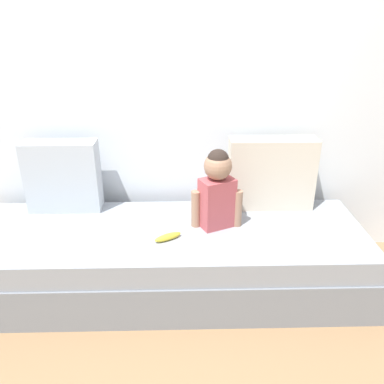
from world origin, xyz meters
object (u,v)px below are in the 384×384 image
Objects in this scene: throw_pillow_left at (63,176)px; banana at (168,237)px; throw_pillow_right at (271,174)px; toddler at (217,188)px; couch at (168,259)px.

banana is at bearing -31.61° from throw_pillow_left.
throw_pillow_left is at bearing 148.39° from banana.
throw_pillow_left is 2.76× the size of banana.
throw_pillow_right is 0.46m from toddler.
couch is at bearing 93.95° from banana.
toddler is at bearing -145.53° from throw_pillow_right.
couch is 5.28× the size of throw_pillow_left.
toddler is (0.98, -0.26, 0.02)m from throw_pillow_left.
toddler reaches higher than throw_pillow_left.
throw_pillow_right is (1.36, 0.00, 0.00)m from throw_pillow_left.
couch is 0.87m from throw_pillow_left.
throw_pillow_right reaches higher than couch.
toddler reaches higher than throw_pillow_right.
throw_pillow_left is (-0.68, 0.31, 0.44)m from couch.
couch is 0.26m from banana.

